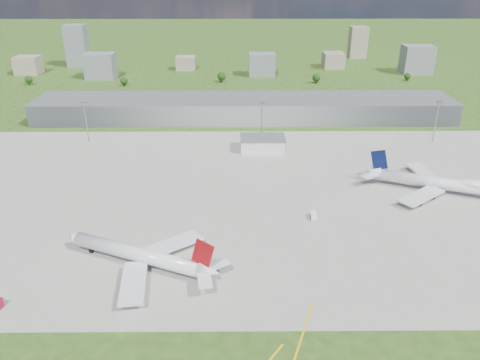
{
  "coord_description": "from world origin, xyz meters",
  "views": [
    {
      "loc": [
        -5.57,
        -166.55,
        103.44
      ],
      "look_at": [
        -4.12,
        37.25,
        9.0
      ],
      "focal_mm": 35.0,
      "sensor_mm": 36.0,
      "label": 1
    }
  ],
  "objects_px": {
    "airliner_blue_quad": "(442,183)",
    "van_white_near": "(313,216)",
    "airliner_red_twin": "(142,256)",
    "tug_yellow": "(197,264)"
  },
  "relations": [
    {
      "from": "airliner_red_twin",
      "to": "airliner_blue_quad",
      "type": "relative_size",
      "value": 0.92
    },
    {
      "from": "tug_yellow",
      "to": "airliner_red_twin",
      "type": "bearing_deg",
      "value": 144.73
    },
    {
      "from": "airliner_blue_quad",
      "to": "tug_yellow",
      "type": "height_order",
      "value": "airliner_blue_quad"
    },
    {
      "from": "airliner_blue_quad",
      "to": "tug_yellow",
      "type": "relative_size",
      "value": 16.09
    },
    {
      "from": "van_white_near",
      "to": "airliner_red_twin",
      "type": "bearing_deg",
      "value": 119.15
    },
    {
      "from": "tug_yellow",
      "to": "van_white_near",
      "type": "xyz_separation_m",
      "value": [
        49.3,
        35.96,
        0.41
      ]
    },
    {
      "from": "airliner_blue_quad",
      "to": "van_white_near",
      "type": "relative_size",
      "value": 12.59
    },
    {
      "from": "airliner_red_twin",
      "to": "van_white_near",
      "type": "xyz_separation_m",
      "value": [
        69.63,
        36.0,
        -3.47
      ]
    },
    {
      "from": "tug_yellow",
      "to": "airliner_blue_quad",
      "type": "bearing_deg",
      "value": -7.58
    },
    {
      "from": "airliner_blue_quad",
      "to": "airliner_red_twin",
      "type": "bearing_deg",
      "value": -133.44
    }
  ]
}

